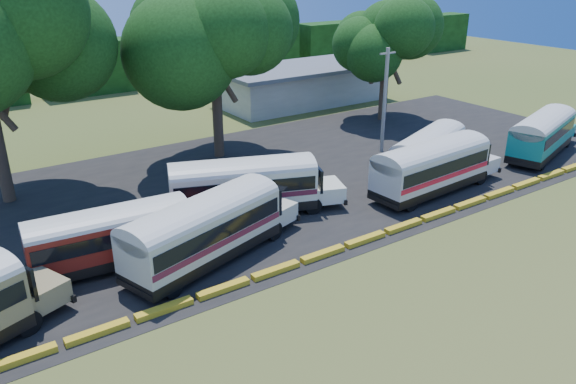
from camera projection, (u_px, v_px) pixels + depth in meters
ground at (356, 256)px, 30.00m from camera, size 160.00×160.00×0.00m
asphalt_strip at (256, 184)px, 39.66m from camera, size 64.00×24.00×0.02m
curb at (344, 247)px, 30.70m from camera, size 53.70×0.45×0.30m
terminal_building at (302, 84)px, 61.46m from camera, size 19.00×9.00×4.00m
treeline_backdrop at (87, 68)px, 65.42m from camera, size 130.00×4.00×6.00m
bus_red at (114, 233)px, 28.49m from camera, size 10.00×3.26×3.23m
bus_cream_west at (207, 226)px, 28.76m from camera, size 11.31×5.87×3.62m
bus_cream_east at (246, 183)px, 34.37m from camera, size 11.08×6.26×3.56m
bus_white_red at (433, 164)px, 37.39m from camera, size 11.15×3.41×3.62m
bus_white_blue at (429, 150)px, 40.84m from camera, size 10.28×5.85×3.31m
bus_teal at (543, 132)px, 44.55m from camera, size 10.95×5.61×3.50m
tree_center at (213, 24)px, 41.41m from camera, size 10.52×10.52×14.19m
tree_east at (387, 32)px, 52.44m from camera, size 7.81×7.81×11.29m
utility_pole at (385, 100)px, 44.71m from camera, size 1.60×0.30×8.41m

